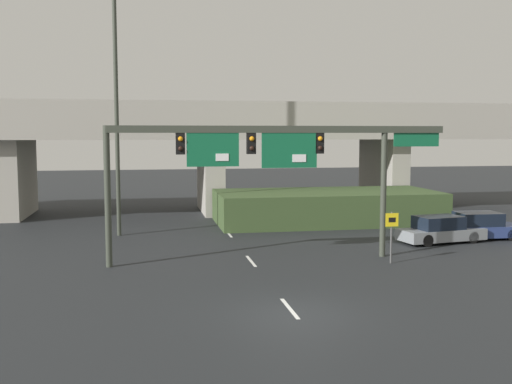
{
  "coord_description": "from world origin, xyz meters",
  "views": [
    {
      "loc": [
        -4.61,
        -18.54,
        5.85
      ],
      "look_at": [
        0.0,
        6.84,
        3.32
      ],
      "focal_mm": 42.0,
      "sensor_mm": 36.0,
      "label": 1
    }
  ],
  "objects_px": {
    "parked_sedan_mid_right": "(480,227)",
    "signal_gantry": "(270,152)",
    "speed_limit_sign": "(392,230)",
    "highway_light_pole_near": "(116,86)",
    "parked_sedan_near_right": "(440,230)"
  },
  "relations": [
    {
      "from": "signal_gantry",
      "to": "parked_sedan_near_right",
      "type": "relative_size",
      "value": 3.22
    },
    {
      "from": "parked_sedan_mid_right",
      "to": "signal_gantry",
      "type": "bearing_deg",
      "value": -161.36
    },
    {
      "from": "highway_light_pole_near",
      "to": "parked_sedan_near_right",
      "type": "xyz_separation_m",
      "value": [
        17.09,
        -5.39,
        -7.82
      ]
    },
    {
      "from": "speed_limit_sign",
      "to": "parked_sedan_near_right",
      "type": "relative_size",
      "value": 0.48
    },
    {
      "from": "speed_limit_sign",
      "to": "parked_sedan_mid_right",
      "type": "relative_size",
      "value": 0.51
    },
    {
      "from": "speed_limit_sign",
      "to": "parked_sedan_mid_right",
      "type": "distance_m",
      "value": 9.08
    },
    {
      "from": "parked_sedan_near_right",
      "to": "signal_gantry",
      "type": "bearing_deg",
      "value": -172.9
    },
    {
      "from": "signal_gantry",
      "to": "highway_light_pole_near",
      "type": "relative_size",
      "value": 0.97
    },
    {
      "from": "speed_limit_sign",
      "to": "highway_light_pole_near",
      "type": "relative_size",
      "value": 0.14
    },
    {
      "from": "signal_gantry",
      "to": "highway_light_pole_near",
      "type": "distance_m",
      "value": 11.5
    },
    {
      "from": "highway_light_pole_near",
      "to": "parked_sedan_near_right",
      "type": "distance_m",
      "value": 19.56
    },
    {
      "from": "parked_sedan_near_right",
      "to": "parked_sedan_mid_right",
      "type": "distance_m",
      "value": 2.84
    },
    {
      "from": "speed_limit_sign",
      "to": "parked_sedan_mid_right",
      "type": "bearing_deg",
      "value": 34.76
    },
    {
      "from": "signal_gantry",
      "to": "speed_limit_sign",
      "type": "distance_m",
      "value": 6.5
    },
    {
      "from": "signal_gantry",
      "to": "speed_limit_sign",
      "type": "xyz_separation_m",
      "value": [
        5.27,
        -1.51,
        -3.49
      ]
    }
  ]
}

